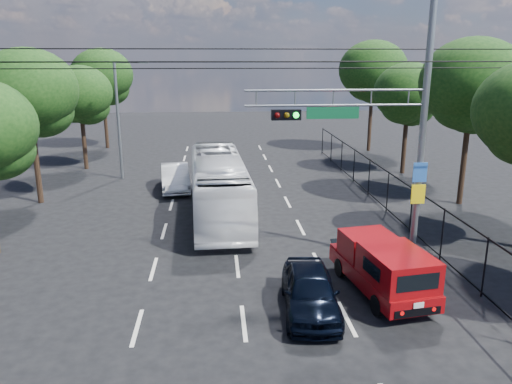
{
  "coord_description": "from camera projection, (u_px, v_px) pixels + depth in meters",
  "views": [
    {
      "loc": [
        -0.7,
        -8.72,
        7.36
      ],
      "look_at": [
        0.68,
        7.9,
        2.8
      ],
      "focal_mm": 35.0,
      "sensor_mm": 36.0,
      "label": 1
    }
  ],
  "objects": [
    {
      "name": "fence_right",
      "position": [
        401.0,
        202.0,
        22.42
      ],
      "size": [
        0.06,
        34.03,
        2.0
      ],
      "color": "black",
      "rests_on": "ground"
    },
    {
      "name": "white_van",
      "position": [
        175.0,
        177.0,
        28.23
      ],
      "size": [
        1.97,
        4.47,
        1.43
      ],
      "primitive_type": "imported",
      "rotation": [
        0.0,
        0.0,
        0.11
      ],
      "color": "silver",
      "rests_on": "ground"
    },
    {
      "name": "signal_mast",
      "position": [
        389.0,
        120.0,
        17.1
      ],
      "size": [
        6.43,
        0.39,
        9.5
      ],
      "color": "slate",
      "rests_on": "ground"
    },
    {
      "name": "tree_right_d",
      "position": [
        408.0,
        97.0,
        31.18
      ],
      "size": [
        4.32,
        4.32,
        7.02
      ],
      "color": "black",
      "rests_on": "ground"
    },
    {
      "name": "lane_markings",
      "position": [
        231.0,
        215.0,
        23.84
      ],
      "size": [
        6.12,
        38.0,
        0.01
      ],
      "color": "beige",
      "rests_on": "ground"
    },
    {
      "name": "tree_left_c",
      "position": [
        29.0,
        97.0,
        24.55
      ],
      "size": [
        4.8,
        4.8,
        7.8
      ],
      "color": "black",
      "rests_on": "ground"
    },
    {
      "name": "tree_left_d",
      "position": [
        81.0,
        98.0,
        32.45
      ],
      "size": [
        4.2,
        4.2,
        6.83
      ],
      "color": "black",
      "rests_on": "ground"
    },
    {
      "name": "tree_left_e",
      "position": [
        103.0,
        80.0,
        39.91
      ],
      "size": [
        4.92,
        4.92,
        7.99
      ],
      "color": "black",
      "rests_on": "ground"
    },
    {
      "name": "white_bus",
      "position": [
        219.0,
        186.0,
        23.47
      ],
      "size": [
        2.85,
        10.4,
        2.87
      ],
      "primitive_type": "imported",
      "rotation": [
        0.0,
        0.0,
        0.04
      ],
      "color": "white",
      "rests_on": "ground"
    },
    {
      "name": "tree_right_c",
      "position": [
        472.0,
        91.0,
        24.26
      ],
      "size": [
        5.1,
        5.1,
        8.29
      ],
      "color": "black",
      "rests_on": "ground"
    },
    {
      "name": "utility_wires",
      "position": [
        234.0,
        60.0,
        16.97
      ],
      "size": [
        22.0,
        5.04,
        0.74
      ],
      "color": "black",
      "rests_on": "ground"
    },
    {
      "name": "red_pickup",
      "position": [
        382.0,
        266.0,
        15.81
      ],
      "size": [
        2.37,
        4.88,
        1.75
      ],
      "color": "black",
      "rests_on": "ground"
    },
    {
      "name": "streetlight_left",
      "position": [
        121.0,
        115.0,
        29.99
      ],
      "size": [
        2.09,
        0.22,
        7.08
      ],
      "color": "slate",
      "rests_on": "ground"
    },
    {
      "name": "tree_right_e",
      "position": [
        373.0,
        75.0,
        38.61
      ],
      "size": [
        5.28,
        5.28,
        8.58
      ],
      "color": "black",
      "rests_on": "ground"
    },
    {
      "name": "navy_hatchback",
      "position": [
        310.0,
        291.0,
        14.7
      ],
      "size": [
        1.88,
        4.04,
        1.34
      ],
      "primitive_type": "imported",
      "rotation": [
        0.0,
        0.0,
        -0.08
      ],
      "color": "black",
      "rests_on": "ground"
    }
  ]
}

